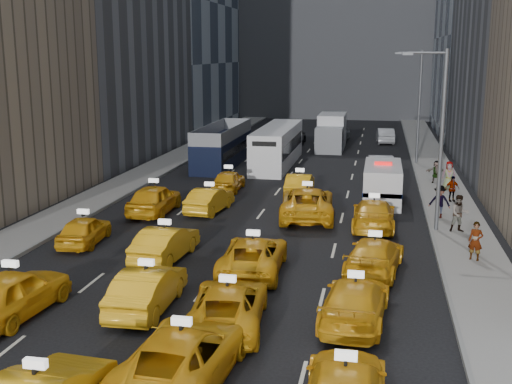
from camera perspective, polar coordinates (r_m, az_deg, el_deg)
ground at (r=22.83m, az=-6.14°, el=-10.50°), size 160.00×160.00×0.00m
sidewalk_west at (r=48.91m, az=-9.36°, el=1.85°), size 3.00×90.00×0.15m
sidewalk_east at (r=46.11m, az=15.95°, el=0.90°), size 3.00×90.00×0.15m
curb_west at (r=48.43m, az=-7.75°, el=1.82°), size 0.15×90.00×0.18m
curb_east at (r=46.00m, az=14.15°, el=1.00°), size 0.15×90.00×0.18m
streetlight_near at (r=32.44m, az=15.98°, el=4.93°), size 2.15×0.22×9.00m
streetlight_far at (r=52.30m, az=14.19°, el=7.67°), size 2.15×0.22×9.00m
taxi_2 at (r=18.06m, az=-6.55°, el=-14.23°), size 2.92×5.75×1.56m
taxi_4 at (r=23.49m, az=-20.81°, el=-8.41°), size 2.37×5.04×1.67m
taxi_5 at (r=22.91m, az=-9.64°, el=-8.49°), size 1.68×4.62×1.51m
taxi_6 at (r=21.36m, az=-2.51°, el=-10.03°), size 2.88×5.32×1.42m
taxi_7 at (r=21.85m, az=8.80°, el=-9.58°), size 2.42×5.16×1.46m
taxi_8 at (r=31.13m, az=-15.02°, el=-3.29°), size 1.96×4.11×1.35m
taxi_9 at (r=28.09m, az=-8.06°, el=-4.53°), size 1.90×4.60×1.48m
taxi_10 at (r=26.29m, az=-0.25°, el=-5.62°), size 2.63×5.32×1.45m
taxi_11 at (r=26.67m, az=10.47°, el=-5.59°), size 2.65×5.17×1.44m
taxi_12 at (r=36.11m, az=-9.03°, el=-0.62°), size 1.99×4.90×1.67m
taxi_13 at (r=36.17m, az=-4.15°, el=-0.70°), size 1.98×4.37×1.39m
taxi_14 at (r=34.90m, az=4.57°, el=-0.95°), size 3.36×6.28×1.68m
taxi_15 at (r=33.23m, az=10.42°, el=-1.94°), size 2.11×5.19×1.51m
taxi_16 at (r=41.64m, az=-2.45°, el=1.04°), size 1.66×4.04×1.37m
taxi_17 at (r=40.14m, az=3.90°, el=0.64°), size 1.63×4.40×1.44m
nypd_van at (r=39.18m, az=11.18°, el=0.71°), size 2.55×5.79×2.43m
double_decker at (r=51.22m, az=-2.98°, el=4.15°), size 3.39×10.99×3.15m
city_bus at (r=51.03m, az=1.92°, el=4.09°), size 2.85×11.97×3.07m
box_truck at (r=59.96m, az=6.70°, el=5.29°), size 2.53×7.02×3.19m
misc_car_0 at (r=47.12m, az=10.96°, el=2.30°), size 2.26×5.05×1.61m
misc_car_1 at (r=63.55m, az=-1.29°, el=4.94°), size 2.68×4.97×1.33m
misc_car_2 at (r=65.96m, az=7.25°, el=5.25°), size 2.45×5.65×1.62m
misc_car_3 at (r=63.50m, az=3.57°, el=5.00°), size 1.95×4.52×1.52m
misc_car_4 at (r=65.10m, az=11.42°, el=4.95°), size 1.87×4.60×1.49m
pedestrian_0 at (r=28.84m, az=18.94°, el=-4.14°), size 0.71×0.59×1.67m
pedestrian_1 at (r=33.06m, az=17.64°, el=-1.83°), size 0.96×0.62×1.85m
pedestrian_2 at (r=35.59m, az=16.01°, el=-0.82°), size 1.21×0.70×1.76m
pedestrian_3 at (r=39.67m, az=17.03°, el=0.28°), size 0.98×0.67×1.54m
pedestrian_4 at (r=43.12m, az=16.77°, el=1.43°), size 0.91×0.52×1.83m
pedestrian_5 at (r=45.06m, az=15.73°, el=1.74°), size 1.43×0.44×1.53m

